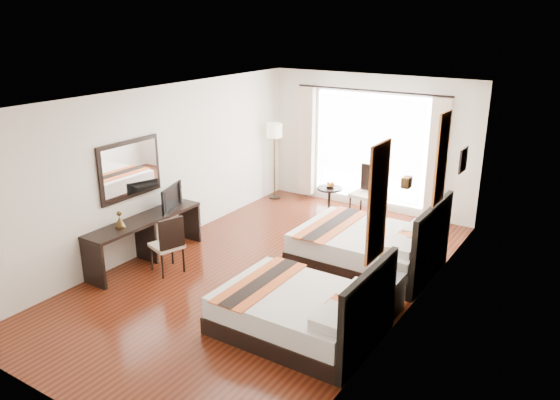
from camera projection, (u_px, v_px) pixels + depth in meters
The scene contains 29 objects.
floor at pixel (269, 274), 8.69m from camera, with size 4.50×7.50×0.01m, color #3E120B.
ceiling at pixel (268, 97), 7.79m from camera, with size 4.50×7.50×0.02m, color white.
wall_headboard at pixel (412, 218), 7.09m from camera, with size 0.01×7.50×2.80m, color silver.
wall_desk at pixel (161, 168), 9.39m from camera, with size 0.01×7.50×2.80m, color silver.
wall_window at pixel (370, 143), 11.22m from camera, with size 4.50×0.01×2.80m, color silver.
wall_entry at pixel (52, 289), 5.26m from camera, with size 4.50×0.01×2.80m, color silver.
window_glass at pixel (370, 148), 11.24m from camera, with size 2.40×0.02×2.20m, color white.
sheer_curtain at pixel (368, 149), 11.19m from camera, with size 2.30×0.02×2.10m, color white.
drape_left at pixel (306, 141), 11.91m from camera, with size 0.35×0.14×2.35m, color beige.
drape_right at pixel (438, 160), 10.42m from camera, with size 0.35×0.14×2.35m, color beige.
art_panel_near at pixel (378, 203), 5.99m from camera, with size 0.03×0.50×1.35m, color maroon.
art_panel_far at pixel (442, 159), 7.82m from camera, with size 0.03×0.50×1.35m, color maroon.
wall_sconce at pixel (407, 182), 6.82m from camera, with size 0.10×0.14×0.14m, color #433118.
mirror_frame at pixel (130, 169), 8.76m from camera, with size 0.04×1.25×0.95m, color black.
mirror_glass at pixel (131, 170), 8.75m from camera, with size 0.01×1.12×0.82m, color white.
bed_near at pixel (302, 311), 7.00m from camera, with size 2.02×1.58×1.14m.
bed_far at pixel (370, 247), 8.87m from camera, with size 2.20×1.71×1.24m.
nightstand at pixel (382, 295), 7.46m from camera, with size 0.46×0.57×0.55m, color black.
table_lamp at pixel (388, 259), 7.37m from camera, with size 0.25×0.25×0.40m.
vase at pixel (376, 280), 7.25m from camera, with size 0.12×0.12×0.13m, color black.
console_desk at pixel (146, 240), 9.03m from camera, with size 0.50×2.20×0.76m, color black.
television at pixel (168, 197), 9.26m from camera, with size 0.73×0.10×0.42m, color black.
bronze_figurine at pixel (120, 221), 8.47m from camera, with size 0.16×0.16×0.24m, color #433118, non-canonical shape.
desk_chair at pixel (168, 255), 8.66m from camera, with size 0.56×0.56×0.96m.
floor_lamp at pixel (274, 135), 11.79m from camera, with size 0.34×0.34×1.69m.
side_table at pixel (329, 201), 11.14m from camera, with size 0.50×0.50×0.58m, color black.
fruit_bowl at pixel (330, 186), 11.05m from camera, with size 0.20×0.20×0.05m, color #4A371A.
window_chair at pixel (365, 203), 10.95m from camera, with size 0.55×0.55×1.07m.
jute_rug at pixel (339, 227), 10.58m from camera, with size 1.28×0.87×0.01m, color #9D8A5E.
Camera 1 is at (4.39, -6.50, 3.91)m, focal length 35.00 mm.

